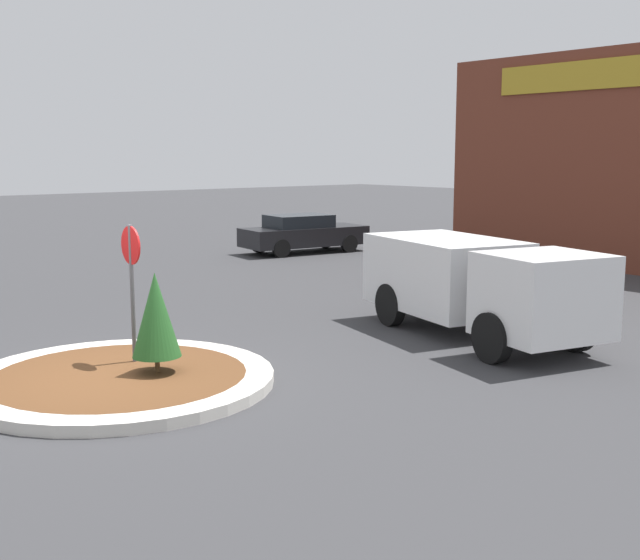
# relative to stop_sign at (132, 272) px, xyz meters

# --- Properties ---
(ground_plane) EXTENTS (120.00, 120.00, 0.00)m
(ground_plane) POSITION_rel_stop_sign_xyz_m (0.57, -0.56, -1.70)
(ground_plane) COLOR #38383A
(traffic_island) EXTENTS (4.91, 4.91, 0.18)m
(traffic_island) POSITION_rel_stop_sign_xyz_m (0.57, -0.56, -1.61)
(traffic_island) COLOR beige
(traffic_island) RESTS_ON ground_plane
(stop_sign) EXTENTS (0.64, 0.07, 2.48)m
(stop_sign) POSITION_rel_stop_sign_xyz_m (0.00, 0.00, 0.00)
(stop_sign) COLOR #4C4C51
(stop_sign) RESTS_ON ground_plane
(island_shrub) EXTENTS (0.78, 0.78, 1.61)m
(island_shrub) POSITION_rel_stop_sign_xyz_m (0.87, -0.04, -0.58)
(island_shrub) COLOR brown
(island_shrub) RESTS_ON traffic_island
(utility_truck) EXTENTS (5.91, 3.31, 1.90)m
(utility_truck) POSITION_rel_stop_sign_xyz_m (1.93, 6.46, -0.58)
(utility_truck) COLOR white
(utility_truck) RESTS_ON ground_plane
(parked_sedan_black) EXTENTS (2.41, 4.85, 1.41)m
(parked_sedan_black) POSITION_rel_stop_sign_xyz_m (-11.06, 12.36, -0.97)
(parked_sedan_black) COLOR black
(parked_sedan_black) RESTS_ON ground_plane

